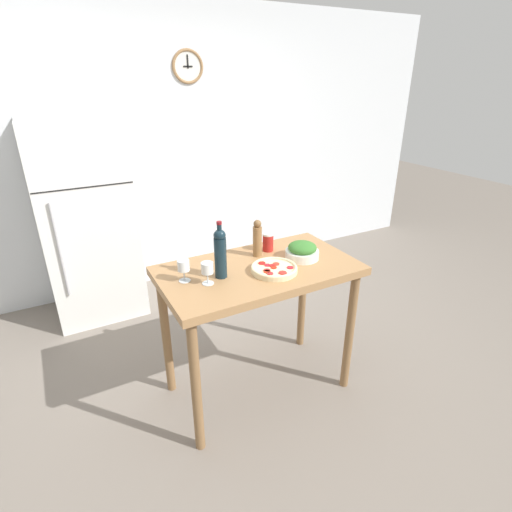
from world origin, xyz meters
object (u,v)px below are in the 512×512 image
wine_bottle (220,252)px  refrigerator (87,222)px  wine_glass_far (184,267)px  salad_bowl (302,251)px  pepper_mill (257,239)px  salt_canister (268,242)px  wine_glass_near (207,269)px  homemade_pizza (274,269)px

wine_bottle → refrigerator: bearing=108.3°
wine_bottle → wine_glass_far: bearing=166.0°
salad_bowl → pepper_mill: bearing=143.4°
wine_bottle → salt_canister: bearing=24.7°
refrigerator → wine_glass_far: size_ratio=13.20×
salad_bowl → salt_canister: 0.24m
wine_glass_near → homemade_pizza: size_ratio=0.47×
wine_glass_near → wine_bottle: bearing=22.8°
wine_bottle → wine_glass_near: (-0.10, -0.04, -0.07)m
salad_bowl → homemade_pizza: (-0.25, -0.08, -0.03)m
refrigerator → salt_canister: 1.69m
refrigerator → pepper_mill: size_ratio=7.03×
refrigerator → wine_glass_near: bearing=-75.3°
wine_glass_near → pepper_mill: 0.46m
wine_glass_near → salt_canister: size_ratio=1.06×
wine_glass_far → salt_canister: size_ratio=1.06×
homemade_pizza → wine_glass_near: bearing=173.0°
wine_bottle → salt_canister: size_ratio=2.76×
wine_glass_near → salt_canister: bearing=24.4°
wine_bottle → wine_glass_far: size_ratio=2.61×
wine_bottle → salt_canister: 0.47m
salt_canister → salad_bowl: bearing=-58.2°
refrigerator → wine_bottle: bearing=-71.7°
refrigerator → pepper_mill: 1.67m
salt_canister → homemade_pizza: bearing=-113.4°
wine_glass_near → homemade_pizza: (0.40, -0.05, -0.07)m
wine_glass_far → salt_canister: wine_glass_far is taller
homemade_pizza → wine_glass_far: bearing=164.4°
wine_bottle → salad_bowl: (0.55, -0.01, -0.10)m
wine_glass_far → homemade_pizza: size_ratio=0.47×
refrigerator → salad_bowl: refrigerator is taller
wine_glass_far → refrigerator: bearing=101.9°
refrigerator → pepper_mill: bearing=-59.4°
wine_bottle → wine_glass_far: (-0.20, 0.05, -0.07)m
wine_bottle → homemade_pizza: size_ratio=1.23×
refrigerator → wine_glass_far: refrigerator is taller
wine_bottle → wine_glass_near: size_ratio=2.61×
wine_glass_near → salad_bowl: bearing=2.6°
wine_glass_near → salad_bowl: wine_glass_near is taller
wine_bottle → salt_canister: (0.42, 0.19, -0.09)m
pepper_mill → homemade_pizza: size_ratio=0.88×
refrigerator → wine_glass_far: (0.32, -1.54, 0.17)m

